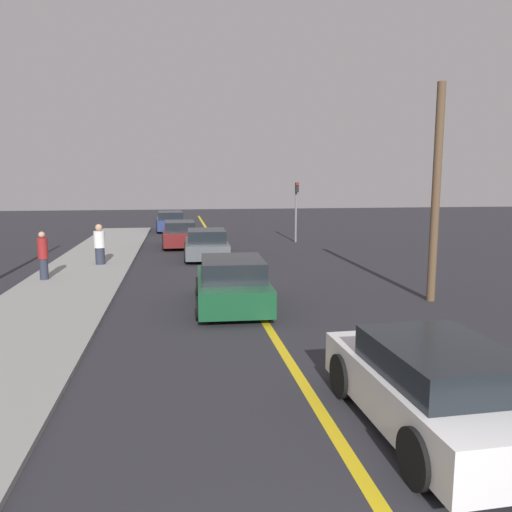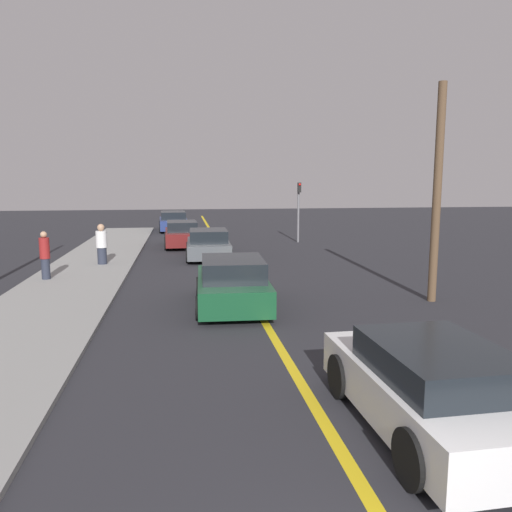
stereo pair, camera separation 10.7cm
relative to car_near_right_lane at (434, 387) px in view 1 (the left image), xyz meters
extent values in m
cube|color=gold|center=(-1.39, 14.34, -0.64)|extent=(0.20, 60.00, 0.01)
cube|color=gray|center=(-7.10, 13.68, -0.59)|extent=(3.37, 34.68, 0.10)
cube|color=silver|center=(0.00, 0.05, -0.12)|extent=(1.91, 4.02, 0.67)
cube|color=black|center=(0.00, -0.15, 0.44)|extent=(1.64, 2.23, 0.45)
cylinder|color=black|center=(-0.89, 1.25, -0.29)|extent=(0.24, 0.72, 0.71)
cylinder|color=black|center=(0.82, 1.30, -0.29)|extent=(0.24, 0.72, 0.71)
cylinder|color=black|center=(-0.82, -1.21, -0.29)|extent=(0.24, 0.72, 0.71)
cube|color=#144728|center=(-2.03, 7.42, -0.14)|extent=(2.04, 4.19, 0.68)
cube|color=black|center=(-2.03, 7.22, 0.48)|extent=(1.74, 2.33, 0.55)
cylinder|color=black|center=(-2.88, 8.73, -0.34)|extent=(0.24, 0.62, 0.61)
cylinder|color=black|center=(-1.09, 8.66, -0.34)|extent=(0.24, 0.62, 0.61)
cylinder|color=black|center=(-2.97, 6.18, -0.34)|extent=(0.24, 0.62, 0.61)
cylinder|color=black|center=(-1.18, 6.11, -0.34)|extent=(0.24, 0.62, 0.61)
cube|color=#4C5156|center=(-2.22, 16.39, -0.17)|extent=(1.96, 4.03, 0.62)
cube|color=black|center=(-2.22, 16.19, 0.41)|extent=(1.70, 2.23, 0.54)
cylinder|color=black|center=(-3.08, 17.64, -0.34)|extent=(0.23, 0.62, 0.61)
cylinder|color=black|center=(-1.30, 17.60, -0.34)|extent=(0.23, 0.62, 0.61)
cylinder|color=black|center=(-3.13, 15.17, -0.34)|extent=(0.23, 0.62, 0.61)
cylinder|color=black|center=(-1.35, 15.13, -0.34)|extent=(0.23, 0.62, 0.61)
cube|color=maroon|center=(-3.39, 20.66, -0.12)|extent=(1.86, 4.15, 0.69)
cube|color=black|center=(-3.39, 20.45, 0.48)|extent=(1.60, 2.30, 0.51)
cylinder|color=black|center=(-4.25, 21.91, -0.31)|extent=(0.24, 0.68, 0.67)
cylinder|color=black|center=(-2.60, 21.95, -0.31)|extent=(0.24, 0.68, 0.67)
cylinder|color=black|center=(-4.18, 19.36, -0.31)|extent=(0.24, 0.68, 0.67)
cylinder|color=black|center=(-2.53, 19.41, -0.31)|extent=(0.24, 0.68, 0.67)
cube|color=navy|center=(-3.98, 29.49, -0.13)|extent=(2.09, 4.75, 0.68)
cube|color=black|center=(-3.98, 29.25, 0.47)|extent=(1.77, 2.64, 0.52)
cylinder|color=black|center=(-4.93, 30.89, -0.34)|extent=(0.25, 0.63, 0.62)
cylinder|color=black|center=(-3.15, 30.97, -0.34)|extent=(0.25, 0.63, 0.62)
cylinder|color=black|center=(-4.80, 28.00, -0.34)|extent=(0.25, 0.63, 0.62)
cylinder|color=black|center=(-3.02, 28.08, -0.34)|extent=(0.25, 0.63, 0.62)
cylinder|color=#282D3D|center=(-8.11, 11.81, -0.18)|extent=(0.29, 0.29, 0.72)
cylinder|color=maroon|center=(-8.11, 11.81, 0.54)|extent=(0.34, 0.34, 0.72)
sphere|color=tan|center=(-8.11, 11.81, 1.02)|extent=(0.22, 0.22, 0.22)
cylinder|color=#282D3D|center=(-6.66, 14.83, -0.20)|extent=(0.37, 0.37, 0.68)
cylinder|color=silver|center=(-6.66, 14.83, 0.48)|extent=(0.44, 0.44, 0.68)
sphere|color=tan|center=(-6.66, 14.83, 0.97)|extent=(0.29, 0.29, 0.29)
cylinder|color=slate|center=(3.20, 21.65, 1.06)|extent=(0.12, 0.12, 3.40)
cube|color=black|center=(3.20, 21.47, 2.48)|extent=(0.18, 0.18, 0.55)
sphere|color=red|center=(3.20, 21.38, 2.65)|extent=(0.14, 0.14, 0.14)
cylinder|color=brown|center=(3.83, 7.22, 2.46)|extent=(0.24, 0.24, 6.21)
camera|label=1|loc=(-3.48, -6.14, 2.85)|focal=35.00mm
camera|label=2|loc=(-3.38, -6.16, 2.85)|focal=35.00mm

